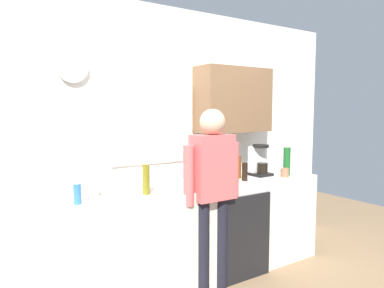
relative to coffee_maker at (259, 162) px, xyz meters
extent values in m
cube|color=beige|center=(-0.84, -0.01, -0.60)|extent=(2.77, 0.64, 0.90)
cube|color=black|center=(-0.46, -0.34, -0.64)|extent=(0.56, 0.02, 0.81)
cube|color=white|center=(-0.84, 0.42, 0.26)|extent=(4.37, 0.10, 2.60)
cube|color=beige|center=(-1.07, 0.36, 0.40)|extent=(0.86, 0.02, 0.76)
cube|color=#8CA5C6|center=(-1.07, 0.36, 0.40)|extent=(0.80, 0.02, 0.70)
cube|color=brown|center=(-0.19, 0.21, 0.65)|extent=(0.84, 0.32, 0.68)
cylinder|color=silver|center=(-1.83, 0.35, 0.90)|extent=(0.26, 0.03, 0.26)
cube|color=black|center=(0.00, -0.03, -0.13)|extent=(0.20, 0.20, 0.03)
cube|color=silver|center=(0.00, 0.03, 0.02)|extent=(0.18, 0.08, 0.28)
cylinder|color=black|center=(0.00, -0.06, -0.06)|extent=(0.11, 0.11, 0.11)
cylinder|color=black|center=(0.00, -0.03, 0.17)|extent=(0.17, 0.17, 0.03)
cylinder|color=olive|center=(-1.39, -0.14, -0.02)|extent=(0.06, 0.06, 0.25)
cylinder|color=maroon|center=(-0.85, -0.02, -0.04)|extent=(0.06, 0.06, 0.22)
cylinder|color=black|center=(-0.33, -0.15, -0.06)|extent=(0.06, 0.06, 0.18)
cylinder|color=brown|center=(-0.29, -0.01, -0.03)|extent=(0.06, 0.06, 0.23)
cylinder|color=#195923|center=(0.25, -0.17, 0.00)|extent=(0.07, 0.07, 0.30)
cylinder|color=white|center=(-1.79, -0.02, -0.10)|extent=(0.08, 0.08, 0.09)
cylinder|color=#B26647|center=(0.15, -0.23, -0.10)|extent=(0.08, 0.08, 0.09)
cylinder|color=white|center=(-1.39, 0.05, -0.11)|extent=(0.22, 0.22, 0.08)
cylinder|color=#9E5638|center=(-0.45, 0.11, -0.10)|extent=(0.10, 0.10, 0.09)
sphere|color=#2D7233|center=(-0.45, 0.11, 0.01)|extent=(0.15, 0.15, 0.15)
cylinder|color=blue|center=(-1.95, -0.13, -0.07)|extent=(0.06, 0.06, 0.15)
cone|color=white|center=(-1.95, -0.13, 0.02)|extent=(0.02, 0.02, 0.03)
cylinder|color=silver|center=(-1.75, 0.14, -0.06)|extent=(0.14, 0.14, 0.17)
cylinder|color=black|center=(-0.94, -0.31, -0.63)|extent=(0.12, 0.12, 0.82)
cylinder|color=black|center=(-0.74, -0.31, -0.63)|extent=(0.12, 0.12, 0.82)
cube|color=#D85959|center=(-0.84, -0.31, 0.06)|extent=(0.36, 0.20, 0.56)
sphere|color=#D8AD8C|center=(-0.84, -0.31, 0.45)|extent=(0.22, 0.22, 0.22)
cylinder|color=#D85959|center=(-1.08, -0.31, 0.01)|extent=(0.09, 0.09, 0.50)
cylinder|color=#D85959|center=(-0.60, -0.31, 0.01)|extent=(0.09, 0.09, 0.50)
camera|label=1|loc=(-2.65, -2.75, 0.54)|focal=33.34mm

